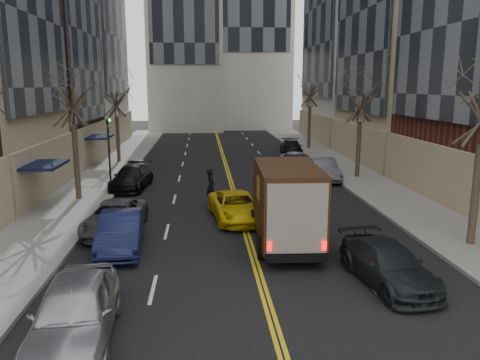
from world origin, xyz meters
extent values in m
cube|color=slate|center=(-9.00, 27.00, 0.07)|extent=(4.00, 66.00, 0.15)
cube|color=slate|center=(9.00, 27.00, 0.07)|extent=(4.00, 66.00, 0.15)
cube|color=#4C301E|center=(-15.50, 33.00, 12.00)|extent=(9.00, 12.00, 24.00)
cube|color=black|center=(-10.00, 18.00, 2.40)|extent=(2.00, 3.00, 0.15)
cube|color=black|center=(-10.90, 18.00, 1.35)|extent=(0.20, 3.00, 2.50)
cube|color=black|center=(-10.00, 31.00, 2.40)|extent=(2.00, 3.00, 0.15)
cube|color=black|center=(-10.90, 31.00, 1.35)|extent=(0.20, 3.00, 2.50)
cylinder|color=#382D23|center=(-8.80, 20.00, 2.17)|extent=(0.30, 0.30, 4.05)
cylinder|color=#382D23|center=(-8.80, 33.00, 1.99)|extent=(0.30, 0.30, 3.69)
cylinder|color=#382D23|center=(8.80, 11.00, 2.13)|extent=(0.30, 0.30, 3.96)
cylinder|color=#382D23|center=(8.80, 25.00, 2.04)|extent=(0.30, 0.30, 3.78)
cylinder|color=#382D23|center=(8.80, 40.00, 2.22)|extent=(0.30, 0.30, 4.14)
cylinder|color=black|center=(-7.40, 22.00, 2.05)|extent=(0.12, 0.12, 3.80)
imported|color=black|center=(-7.40, 22.00, 4.40)|extent=(0.15, 0.18, 0.90)
sphere|color=#0CE526|center=(-7.25, 21.90, 4.35)|extent=(0.14, 0.14, 0.14)
cube|color=black|center=(1.44, 11.94, 0.52)|extent=(2.32, 6.15, 0.28)
cube|color=black|center=(1.52, 14.17, 1.47)|extent=(2.29, 1.70, 1.99)
cube|color=black|center=(1.42, 11.42, 1.90)|extent=(2.45, 4.73, 2.85)
cube|color=black|center=(1.33, 9.02, 0.52)|extent=(2.19, 0.25, 0.28)
cube|color=red|center=(0.38, 9.03, 0.95)|extent=(0.17, 0.06, 0.33)
cube|color=red|center=(2.27, 8.96, 0.95)|extent=(0.17, 0.06, 0.33)
cube|color=gold|center=(0.26, 11.51, 2.47)|extent=(0.07, 0.85, 0.85)
cube|color=gold|center=(2.58, 11.42, 2.47)|extent=(0.07, 0.85, 0.85)
cylinder|color=black|center=(0.39, 13.97, 0.46)|extent=(0.30, 0.92, 0.91)
cylinder|color=black|center=(2.63, 13.89, 0.46)|extent=(0.30, 0.92, 0.91)
cylinder|color=black|center=(0.26, 10.37, 0.46)|extent=(0.30, 0.92, 0.91)
cylinder|color=black|center=(2.50, 10.28, 0.46)|extent=(0.30, 0.92, 0.91)
imported|color=black|center=(4.10, 7.85, 0.66)|extent=(2.43, 4.73, 1.31)
cube|color=black|center=(4.10, 8.51, 1.17)|extent=(0.13, 0.04, 0.09)
cube|color=blue|center=(4.10, 8.48, 1.17)|extent=(0.10, 0.01, 0.06)
imported|color=#DABA09|center=(-0.30, 15.60, 0.65)|extent=(2.76, 4.95, 1.31)
imported|color=black|center=(-1.44, 18.78, 0.97)|extent=(0.50, 0.73, 1.94)
imported|color=#A8AAB0|center=(-5.10, 5.02, 0.82)|extent=(2.30, 4.97, 1.65)
imported|color=#12173A|center=(-5.10, 11.79, 0.74)|extent=(1.88, 4.58, 1.48)
imported|color=#474B4F|center=(-5.74, 14.13, 0.66)|extent=(2.49, 4.90, 1.33)
imported|color=black|center=(-6.30, 23.06, 0.70)|extent=(2.48, 5.03, 1.41)
imported|color=#9A9DA1|center=(-6.30, 25.75, 0.69)|extent=(2.15, 4.23, 1.38)
imported|color=#4C4D53|center=(6.30, 24.64, 0.74)|extent=(1.60, 4.48, 1.47)
imported|color=#AAADB2|center=(5.10, 28.05, 0.69)|extent=(2.86, 5.23, 1.39)
imported|color=black|center=(6.30, 36.26, 0.69)|extent=(2.51, 4.95, 1.38)
camera|label=1|loc=(-1.85, -6.05, 6.39)|focal=35.00mm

